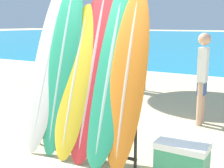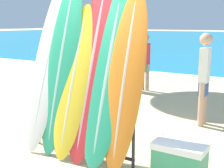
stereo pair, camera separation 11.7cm
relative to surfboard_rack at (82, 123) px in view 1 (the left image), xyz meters
name	(u,v)px [view 1 (the left image)]	position (x,y,z in m)	size (l,w,h in m)	color
ground_plane	(88,167)	(0.27, -0.27, -0.46)	(160.00, 160.00, 0.00)	beige
surfboard_rack	(82,123)	(0.00, 0.00, 0.00)	(1.65, 0.04, 0.85)	#28282D
surfboard_slot_0	(49,62)	(-0.65, 0.10, 0.78)	(0.52, 0.93, 2.48)	silver
surfboard_slot_1	(62,63)	(-0.38, 0.08, 0.79)	(0.51, 0.80, 2.50)	#289E70
surfboard_slot_2	(75,81)	(-0.12, 0.03, 0.57)	(0.53, 0.76, 2.07)	yellow
surfboard_slot_3	(93,70)	(0.12, 0.09, 0.73)	(0.58, 0.82, 2.39)	red
surfboard_slot_4	(109,77)	(0.39, 0.06, 0.66)	(0.59, 0.78, 2.24)	#289E70
surfboard_slot_5	(127,79)	(0.66, 0.04, 0.66)	(0.49, 0.67, 2.24)	orange
person_near_water	(142,60)	(-1.13, 4.30, 0.36)	(0.25, 0.20, 1.51)	tan
person_mid_beach	(202,75)	(1.03, 2.19, 0.43)	(0.22, 0.28, 1.63)	tan
cooler_box	(182,159)	(1.37, 0.11, -0.24)	(0.60, 0.38, 0.43)	#389366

